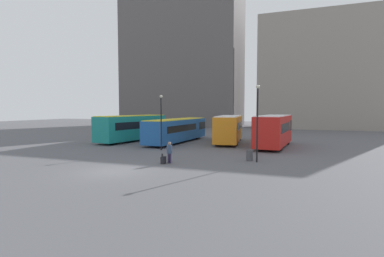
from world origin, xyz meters
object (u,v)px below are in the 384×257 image
(lamp_post_1, at_px, (161,118))
(lamp_post_0, at_px, (257,117))
(traveler, at_px, (169,150))
(suitcase, at_px, (163,160))
(trash_bin, at_px, (250,155))
(bus_1, at_px, (178,129))
(bus_3, at_px, (274,130))
(bus_0, at_px, (133,127))
(bus_2, at_px, (229,128))

(lamp_post_1, bearing_deg, lamp_post_0, -19.36)
(traveler, relative_size, lamp_post_0, 0.27)
(lamp_post_0, bearing_deg, suitcase, -154.30)
(lamp_post_1, bearing_deg, trash_bin, -17.95)
(lamp_post_0, bearing_deg, bus_1, 136.34)
(bus_3, relative_size, lamp_post_0, 1.61)
(bus_0, relative_size, lamp_post_0, 1.91)
(bus_0, xyz_separation_m, bus_3, (17.04, 0.10, 0.06))
(lamp_post_0, bearing_deg, bus_0, 149.87)
(lamp_post_1, bearing_deg, suitcase, -62.34)
(bus_0, bearing_deg, bus_3, -81.56)
(traveler, height_order, lamp_post_1, lamp_post_1)
(lamp_post_1, height_order, trash_bin, lamp_post_1)
(traveler, relative_size, lamp_post_1, 0.30)
(bus_3, relative_size, suitcase, 12.01)
(trash_bin, bearing_deg, lamp_post_0, -36.92)
(bus_2, bearing_deg, bus_1, 95.55)
(bus_1, relative_size, bus_2, 1.33)
(bus_3, bearing_deg, lamp_post_0, -177.76)
(bus_0, xyz_separation_m, traveler, (10.72, -12.31, -0.80))
(bus_0, height_order, suitcase, bus_0)
(bus_2, distance_m, trash_bin, 12.35)
(lamp_post_1, bearing_deg, bus_2, 61.53)
(bus_0, relative_size, bus_3, 1.19)
(bus_1, bearing_deg, bus_0, 99.91)
(bus_3, xyz_separation_m, suitcase, (-6.60, -12.84, -1.53))
(bus_0, xyz_separation_m, suitcase, (10.43, -12.74, -1.46))
(trash_bin, bearing_deg, bus_2, 111.06)
(bus_3, bearing_deg, trash_bin, 178.36)
(suitcase, bearing_deg, bus_0, 44.45)
(bus_3, relative_size, traveler, 5.87)
(suitcase, xyz_separation_m, lamp_post_1, (-3.37, 6.43, 2.89))
(bus_1, height_order, suitcase, bus_1)
(bus_3, height_order, trash_bin, bus_3)
(bus_0, xyz_separation_m, trash_bin, (16.11, -9.24, -1.31))
(bus_0, relative_size, bus_1, 0.88)
(lamp_post_0, distance_m, trash_bin, 3.07)
(bus_2, bearing_deg, bus_3, -119.42)
(lamp_post_0, xyz_separation_m, trash_bin, (-0.62, 0.47, -2.97))
(traveler, distance_m, lamp_post_0, 6.99)
(bus_3, distance_m, trash_bin, 9.49)
(suitcase, xyz_separation_m, trash_bin, (5.67, 3.50, 0.15))
(trash_bin, bearing_deg, bus_3, 84.33)
(bus_2, distance_m, bus_3, 5.75)
(traveler, xyz_separation_m, suitcase, (-0.29, -0.43, -0.67))
(suitcase, height_order, lamp_post_0, lamp_post_0)
(bus_1, bearing_deg, lamp_post_1, -167.31)
(bus_2, height_order, traveler, bus_2)
(bus_2, bearing_deg, bus_0, 92.98)
(suitcase, height_order, trash_bin, trash_bin)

